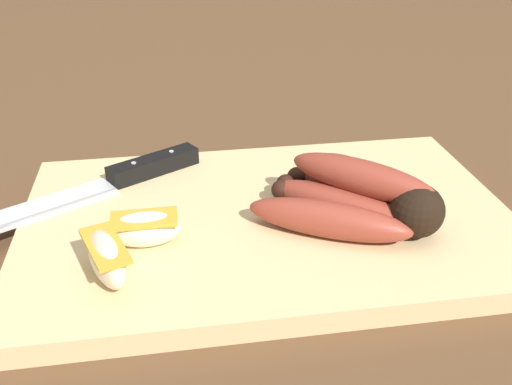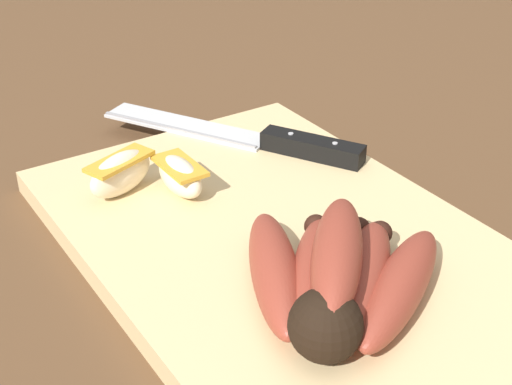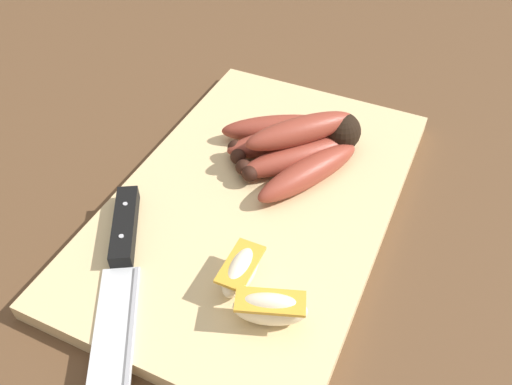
{
  "view_description": "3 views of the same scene",
  "coord_description": "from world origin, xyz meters",
  "px_view_note": "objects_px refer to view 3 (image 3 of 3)",
  "views": [
    {
      "loc": [
        -0.07,
        -0.45,
        0.3
      ],
      "look_at": [
        0.0,
        0.01,
        0.03
      ],
      "focal_mm": 40.06,
      "sensor_mm": 36.0,
      "label": 1
    },
    {
      "loc": [
        0.4,
        -0.29,
        0.34
      ],
      "look_at": [
        -0.01,
        -0.01,
        0.05
      ],
      "focal_mm": 51.89,
      "sensor_mm": 36.0,
      "label": 2
    },
    {
      "loc": [
        -0.36,
        -0.17,
        0.43
      ],
      "look_at": [
        -0.01,
        -0.01,
        0.05
      ],
      "focal_mm": 36.88,
      "sensor_mm": 36.0,
      "label": 3
    }
  ],
  "objects_px": {
    "apple_wedge_near": "(270,309)",
    "apple_wedge_middle": "(241,271)",
    "chefs_knife": "(121,264)",
    "banana_bunch": "(299,144)"
  },
  "relations": [
    {
      "from": "chefs_knife",
      "to": "apple_wedge_near",
      "type": "relative_size",
      "value": 3.63
    },
    {
      "from": "apple_wedge_near",
      "to": "apple_wedge_middle",
      "type": "bearing_deg",
      "value": 56.3
    },
    {
      "from": "chefs_knife",
      "to": "apple_wedge_near",
      "type": "bearing_deg",
      "value": -87.52
    },
    {
      "from": "chefs_knife",
      "to": "apple_wedge_middle",
      "type": "bearing_deg",
      "value": -72.74
    },
    {
      "from": "banana_bunch",
      "to": "apple_wedge_near",
      "type": "distance_m",
      "value": 0.23
    },
    {
      "from": "apple_wedge_middle",
      "to": "banana_bunch",
      "type": "bearing_deg",
      "value": 5.04
    },
    {
      "from": "chefs_knife",
      "to": "apple_wedge_middle",
      "type": "height_order",
      "value": "apple_wedge_middle"
    },
    {
      "from": "banana_bunch",
      "to": "chefs_knife",
      "type": "height_order",
      "value": "banana_bunch"
    },
    {
      "from": "banana_bunch",
      "to": "apple_wedge_near",
      "type": "height_order",
      "value": "banana_bunch"
    },
    {
      "from": "banana_bunch",
      "to": "apple_wedge_middle",
      "type": "bearing_deg",
      "value": -174.96
    }
  ]
}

